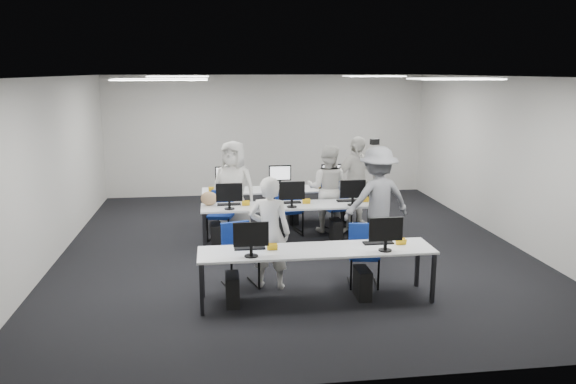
{
  "coord_description": "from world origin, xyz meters",
  "views": [
    {
      "loc": [
        -1.35,
        -9.54,
        3.1
      ],
      "look_at": [
        -0.06,
        0.05,
        1.0
      ],
      "focal_mm": 35.0,
      "sensor_mm": 36.0,
      "label": 1
    }
  ],
  "objects": [
    {
      "name": "chair_4",
      "position": [
        0.99,
        0.87,
        0.3
      ],
      "size": [
        0.58,
        0.61,
        0.95
      ],
      "rotation": [
        0.0,
        0.0,
        0.27
      ],
      "color": "navy",
      "rests_on": "ground"
    },
    {
      "name": "student_0",
      "position": [
        -0.58,
        -1.84,
        0.82
      ],
      "size": [
        0.69,
        0.55,
        1.65
      ],
      "primitive_type": "imported",
      "rotation": [
        0.0,
        0.0,
        2.84
      ],
      "color": "silver",
      "rests_on": "ground"
    },
    {
      "name": "equipment_front",
      "position": [
        -0.19,
        -2.42,
        0.36
      ],
      "size": [
        2.51,
        0.41,
        1.19
      ],
      "color": "#0B329A",
      "rests_on": "desk_front"
    },
    {
      "name": "chair_7",
      "position": [
        1.05,
        1.15,
        0.26
      ],
      "size": [
        0.54,
        0.56,
        0.82
      ],
      "rotation": [
        0.0,
        0.0,
        0.38
      ],
      "color": "navy",
      "rests_on": "ground"
    },
    {
      "name": "ceiling_panels",
      "position": [
        0.0,
        0.0,
        2.98
      ],
      "size": [
        5.2,
        4.6,
        0.02
      ],
      "color": "white",
      "rests_on": "room"
    },
    {
      "name": "handbag",
      "position": [
        -1.45,
        0.35,
        0.86
      ],
      "size": [
        0.34,
        0.26,
        0.25
      ],
      "primitive_type": "ellipsoid",
      "rotation": [
        0.0,
        0.0,
        -0.23
      ],
      "color": "#A47954",
      "rests_on": "desk_mid"
    },
    {
      "name": "desk_back",
      "position": [
        0.0,
        1.6,
        0.68
      ],
      "size": [
        3.2,
        0.7,
        0.73
      ],
      "color": "silver",
      "rests_on": "ground"
    },
    {
      "name": "student_2",
      "position": [
        -0.99,
        0.96,
        0.9
      ],
      "size": [
        1.04,
        0.88,
        1.81
      ],
      "primitive_type": "imported",
      "rotation": [
        0.0,
        0.0,
        -0.4
      ],
      "color": "silver",
      "rests_on": "ground"
    },
    {
      "name": "room",
      "position": [
        0.0,
        0.0,
        1.5
      ],
      "size": [
        9.0,
        9.02,
        3.0
      ],
      "color": "black",
      "rests_on": "ground"
    },
    {
      "name": "student_3",
      "position": [
        1.43,
        1.08,
        0.92
      ],
      "size": [
        1.17,
        0.85,
        1.85
      ],
      "primitive_type": "imported",
      "rotation": [
        0.0,
        0.0,
        0.42
      ],
      "color": "silver",
      "rests_on": "ground"
    },
    {
      "name": "student_1",
      "position": [
        0.83,
        0.92,
        0.85
      ],
      "size": [
        1.01,
        0.92,
        1.7
      ],
      "primitive_type": "imported",
      "rotation": [
        0.0,
        0.0,
        2.75
      ],
      "color": "silver",
      "rests_on": "ground"
    },
    {
      "name": "photographer",
      "position": [
        1.44,
        -0.4,
        0.92
      ],
      "size": [
        1.3,
        0.89,
        1.84
      ],
      "primitive_type": "imported",
      "rotation": [
        0.0,
        0.0,
        3.33
      ],
      "color": "slate",
      "rests_on": "ground"
    },
    {
      "name": "dslr_camera",
      "position": [
        1.4,
        -0.22,
        1.9
      ],
      "size": [
        0.17,
        0.2,
        0.1
      ],
      "primitive_type": "cube",
      "rotation": [
        0.0,
        0.0,
        3.33
      ],
      "color": "black",
      "rests_on": "photographer"
    },
    {
      "name": "chair_6",
      "position": [
        0.08,
        1.04,
        0.28
      ],
      "size": [
        0.54,
        0.57,
        0.87
      ],
      "rotation": [
        0.0,
        0.0,
        0.29
      ],
      "color": "navy",
      "rests_on": "ground"
    },
    {
      "name": "chair_0",
      "position": [
        -1.01,
        -1.74,
        0.29
      ],
      "size": [
        0.57,
        0.6,
        0.93
      ],
      "rotation": [
        0.0,
        0.0,
        0.29
      ],
      "color": "navy",
      "rests_on": "ground"
    },
    {
      "name": "equipment_back",
      "position": [
        0.19,
        1.62,
        0.36
      ],
      "size": [
        2.91,
        0.41,
        1.19
      ],
      "color": "white",
      "rests_on": "desk_back"
    },
    {
      "name": "chair_2",
      "position": [
        -1.25,
        0.65,
        0.28
      ],
      "size": [
        0.55,
        0.58,
        0.9
      ],
      "rotation": [
        0.0,
        0.0,
        -0.27
      ],
      "color": "navy",
      "rests_on": "ground"
    },
    {
      "name": "desk_front",
      "position": [
        0.0,
        -2.4,
        0.68
      ],
      "size": [
        3.2,
        0.7,
        0.73
      ],
      "color": "silver",
      "rests_on": "ground"
    },
    {
      "name": "chair_3",
      "position": [
        0.05,
        0.82,
        0.29
      ],
      "size": [
        0.54,
        0.57,
        0.92
      ],
      "rotation": [
        0.0,
        0.0,
        0.21
      ],
      "color": "navy",
      "rests_on": "ground"
    },
    {
      "name": "desk_mid",
      "position": [
        0.0,
        0.2,
        0.68
      ],
      "size": [
        3.2,
        0.7,
        0.73
      ],
      "color": "silver",
      "rests_on": "ground"
    },
    {
      "name": "chair_1",
      "position": [
        0.79,
        -1.92,
        0.28
      ],
      "size": [
        0.5,
        0.53,
        0.88
      ],
      "rotation": [
        0.0,
        0.0,
        -0.15
      ],
      "color": "navy",
      "rests_on": "ground"
    },
    {
      "name": "chair_5",
      "position": [
        -1.2,
        1.11,
        0.26
      ],
      "size": [
        0.53,
        0.55,
        0.82
      ],
      "rotation": [
        0.0,
        0.0,
        -0.36
      ],
      "color": "navy",
      "rests_on": "ground"
    },
    {
      "name": "equipment_mid",
      "position": [
        -0.19,
        0.18,
        0.36
      ],
      "size": [
        2.91,
        0.41,
        1.19
      ],
      "color": "white",
      "rests_on": "desk_mid"
    }
  ]
}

